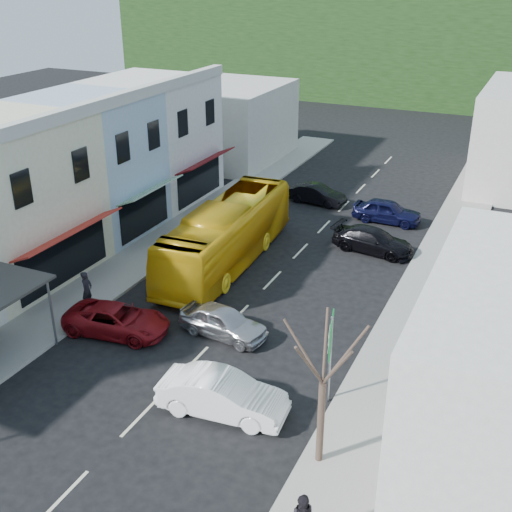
{
  "coord_description": "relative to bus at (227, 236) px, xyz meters",
  "views": [
    {
      "loc": [
        11.47,
        -18.94,
        14.83
      ],
      "look_at": [
        0.0,
        6.0,
        2.2
      ],
      "focal_mm": 45.0,
      "sensor_mm": 36.0,
      "label": 1
    }
  ],
  "objects": [
    {
      "name": "ground",
      "position": [
        3.03,
        -8.9,
        -1.55
      ],
      "size": [
        120.0,
        120.0,
        0.0
      ],
      "primitive_type": "plane",
      "color": "black",
      "rests_on": "ground"
    },
    {
      "name": "sidewalk_right",
      "position": [
        10.53,
        1.1,
        -1.48
      ],
      "size": [
        3.0,
        52.0,
        0.15
      ],
      "primitive_type": "cube",
      "color": "gray",
      "rests_on": "ground"
    },
    {
      "name": "car_white",
      "position": [
        5.62,
        -11.37,
        -0.85
      ],
      "size": [
        4.55,
        2.2,
        1.4
      ],
      "primitive_type": "imported",
      "rotation": [
        0.0,
        0.0,
        1.66
      ],
      "color": "white",
      "rests_on": "ground"
    },
    {
      "name": "car_navy_mid",
      "position": [
        6.31,
        9.5,
        -0.85
      ],
      "size": [
        4.44,
        1.9,
        1.4
      ],
      "primitive_type": "imported",
      "rotation": [
        0.0,
        0.0,
        1.55
      ],
      "color": "black",
      "rests_on": "ground"
    },
    {
      "name": "street_tree",
      "position": [
        9.61,
        -12.32,
        1.58
      ],
      "size": [
        3.18,
        3.18,
        6.26
      ],
      "primitive_type": null,
      "rotation": [
        0.0,
        0.0,
        0.33
      ],
      "color": "#3A2C24",
      "rests_on": "ground"
    },
    {
      "name": "sidewalk_left",
      "position": [
        -4.47,
        1.1,
        -1.48
      ],
      "size": [
        3.0,
        52.0,
        0.15
      ],
      "primitive_type": "cube",
      "color": "gray",
      "rests_on": "ground"
    },
    {
      "name": "car_black_near",
      "position": [
        6.71,
        4.75,
        -0.85
      ],
      "size": [
        4.7,
        2.41,
        1.4
      ],
      "primitive_type": "imported",
      "rotation": [
        0.0,
        0.0,
        1.44
      ],
      "color": "black",
      "rests_on": "ground"
    },
    {
      "name": "car_black_far",
      "position": [
        1.2,
        10.89,
        -0.85
      ],
      "size": [
        4.56,
        2.24,
        1.4
      ],
      "primitive_type": "imported",
      "rotation": [
        0.0,
        0.0,
        1.47
      ],
      "color": "black",
      "rests_on": "ground"
    },
    {
      "name": "hillside",
      "position": [
        1.58,
        56.19,
        5.18
      ],
      "size": [
        80.0,
        26.0,
        14.0
      ],
      "color": "black",
      "rests_on": "ground"
    },
    {
      "name": "distant_block_left",
      "position": [
        -8.97,
        18.1,
        1.45
      ],
      "size": [
        8.0,
        10.0,
        6.0
      ],
      "primitive_type": "cube",
      "color": "#B7B2A8",
      "rests_on": "ground"
    },
    {
      "name": "shopfront_row",
      "position": [
        -9.46,
        -3.9,
        2.45
      ],
      "size": [
        8.25,
        30.0,
        8.0
      ],
      "color": "beige",
      "rests_on": "ground"
    },
    {
      "name": "bus",
      "position": [
        0.0,
        0.0,
        0.0
      ],
      "size": [
        3.1,
        11.71,
        3.1
      ],
      "primitive_type": "imported",
      "rotation": [
        0.0,
        0.0,
        0.05
      ],
      "color": "yellow",
      "rests_on": "ground"
    },
    {
      "name": "car_silver",
      "position": [
        3.21,
        -6.67,
        -0.85
      ],
      "size": [
        4.58,
        2.29,
        1.4
      ],
      "primitive_type": "imported",
      "rotation": [
        0.0,
        0.0,
        1.46
      ],
      "color": "#B3B2B7",
      "rests_on": "ground"
    },
    {
      "name": "traffic_signal",
      "position": [
        9.63,
        21.66,
        0.77
      ],
      "size": [
        1.02,
        1.21,
        4.63
      ],
      "primitive_type": null,
      "rotation": [
        0.0,
        0.0,
        2.82
      ],
      "color": "black",
      "rests_on": "ground"
    },
    {
      "name": "pedestrian_left",
      "position": [
        -3.52,
        -7.31,
        -0.55
      ],
      "size": [
        0.52,
        0.67,
        1.7
      ],
      "primitive_type": "imported",
      "rotation": [
        0.0,
        0.0,
        1.78
      ],
      "color": "black",
      "rests_on": "sidewalk_left"
    },
    {
      "name": "car_red",
      "position": [
        -1.11,
        -8.4,
        -0.85
      ],
      "size": [
        4.81,
        2.5,
        1.4
      ],
      "primitive_type": "imported",
      "rotation": [
        0.0,
        0.0,
        1.71
      ],
      "color": "maroon",
      "rests_on": "ground"
    },
    {
      "name": "direction_sign",
      "position": [
        8.83,
        -9.15,
        0.24
      ],
      "size": [
        0.95,
        1.7,
        3.58
      ],
      "primitive_type": null,
      "rotation": [
        0.0,
        0.0,
        0.25
      ],
      "color": "#09591F",
      "rests_on": "ground"
    }
  ]
}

